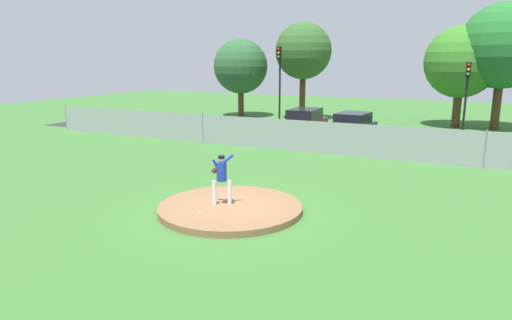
% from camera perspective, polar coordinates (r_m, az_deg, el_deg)
% --- Properties ---
extents(ground_plane, '(80.00, 80.00, 0.00)m').
position_cam_1_polar(ground_plane, '(19.81, 5.18, -1.35)').
color(ground_plane, '#386B2D').
extents(asphalt_strip, '(44.00, 7.00, 0.01)m').
position_cam_1_polar(asphalt_strip, '(27.77, 11.40, 2.47)').
color(asphalt_strip, '#2B2B2D').
rests_on(asphalt_strip, ground_plane).
extents(pitchers_mound, '(4.61, 4.61, 0.21)m').
position_cam_1_polar(pitchers_mound, '(14.54, -3.26, -6.07)').
color(pitchers_mound, brown).
rests_on(pitchers_mound, ground_plane).
extents(pitcher_youth, '(0.80, 0.37, 1.67)m').
position_cam_1_polar(pitcher_youth, '(14.30, -4.39, -1.85)').
color(pitcher_youth, silver).
rests_on(pitcher_youth, pitchers_mound).
extents(baseball, '(0.07, 0.07, 0.07)m').
position_cam_1_polar(baseball, '(13.71, -7.12, -6.70)').
color(baseball, white).
rests_on(baseball, pitchers_mound).
extents(chainlink_fence, '(36.78, 0.07, 1.76)m').
position_cam_1_polar(chainlink_fence, '(23.36, 8.70, 2.76)').
color(chainlink_fence, gray).
rests_on(chainlink_fence, ground_plane).
extents(parked_car_navy, '(2.11, 4.21, 1.72)m').
position_cam_1_polar(parked_car_navy, '(27.17, 12.10, 3.95)').
color(parked_car_navy, '#161E4C').
rests_on(parked_car_navy, ground_plane).
extents(parked_car_burgundy, '(1.89, 4.55, 1.81)m').
position_cam_1_polar(parked_car_burgundy, '(28.07, 6.14, 4.52)').
color(parked_car_burgundy, maroon).
rests_on(parked_car_burgundy, ground_plane).
extents(traffic_cone_orange, '(0.40, 0.40, 0.55)m').
position_cam_1_polar(traffic_cone_orange, '(27.24, 21.38, 2.21)').
color(traffic_cone_orange, orange).
rests_on(traffic_cone_orange, asphalt_strip).
extents(traffic_light_near, '(0.28, 0.46, 5.67)m').
position_cam_1_polar(traffic_light_near, '(33.24, 2.98, 10.93)').
color(traffic_light_near, black).
rests_on(traffic_light_near, ground_plane).
extents(traffic_light_far, '(0.28, 0.46, 4.61)m').
position_cam_1_polar(traffic_light_far, '(30.93, 25.08, 8.46)').
color(traffic_light_far, black).
rests_on(traffic_light_far, ground_plane).
extents(tree_broad_left, '(4.52, 4.52, 6.47)m').
position_cam_1_polar(tree_broad_left, '(38.51, -1.95, 11.71)').
color(tree_broad_left, '#4C331E').
rests_on(tree_broad_left, ground_plane).
extents(tree_broad_right, '(4.42, 4.42, 7.64)m').
position_cam_1_polar(tree_broad_right, '(36.63, 5.99, 13.49)').
color(tree_broad_right, '#4C331E').
rests_on(tree_broad_right, ground_plane).
extents(tree_slender_far, '(5.03, 5.03, 7.12)m').
position_cam_1_polar(tree_slender_far, '(35.29, 24.49, 11.18)').
color(tree_slender_far, '#4C331E').
rests_on(tree_slender_far, ground_plane).
extents(tree_bushy_near, '(5.72, 5.72, 8.51)m').
position_cam_1_polar(tree_bushy_near, '(35.20, 28.75, 12.49)').
color(tree_bushy_near, '#4C331E').
rests_on(tree_bushy_near, ground_plane).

